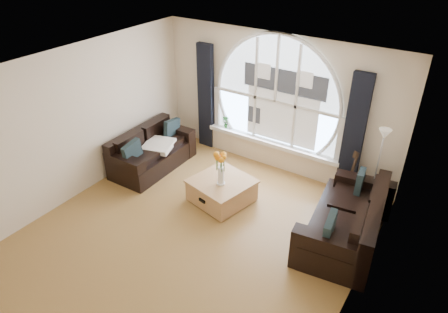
% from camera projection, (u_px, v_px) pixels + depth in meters
% --- Properties ---
extents(ground, '(5.00, 5.50, 0.01)m').
position_uv_depth(ground, '(194.00, 236.00, 6.62)').
color(ground, brown).
rests_on(ground, ground).
extents(ceiling, '(5.00, 5.50, 0.01)m').
position_uv_depth(ceiling, '(186.00, 76.00, 5.25)').
color(ceiling, silver).
rests_on(ceiling, ground).
extents(wall_back, '(5.00, 0.01, 2.70)m').
position_uv_depth(wall_back, '(276.00, 103.00, 7.91)').
color(wall_back, beige).
rests_on(wall_back, ground).
extents(wall_front, '(5.00, 0.01, 2.70)m').
position_uv_depth(wall_front, '(18.00, 289.00, 3.96)').
color(wall_front, beige).
rests_on(wall_front, ground).
extents(wall_left, '(0.01, 5.50, 2.70)m').
position_uv_depth(wall_left, '(76.00, 124.00, 7.12)').
color(wall_left, beige).
rests_on(wall_left, ground).
extents(wall_right, '(0.01, 5.50, 2.70)m').
position_uv_depth(wall_right, '(360.00, 227.00, 4.75)').
color(wall_right, beige).
rests_on(wall_right, ground).
extents(attic_slope, '(0.92, 5.50, 0.72)m').
position_uv_depth(attic_slope, '(349.00, 145.00, 4.39)').
color(attic_slope, silver).
rests_on(attic_slope, ground).
extents(arched_window, '(2.60, 0.06, 2.15)m').
position_uv_depth(arched_window, '(276.00, 90.00, 7.75)').
color(arched_window, silver).
rests_on(arched_window, wall_back).
extents(window_sill, '(2.90, 0.22, 0.08)m').
position_uv_depth(window_sill, '(271.00, 143.00, 8.27)').
color(window_sill, white).
rests_on(window_sill, wall_back).
extents(window_frame, '(2.76, 0.08, 2.15)m').
position_uv_depth(window_frame, '(276.00, 90.00, 7.73)').
color(window_frame, white).
rests_on(window_frame, wall_back).
extents(neighbor_house, '(1.70, 0.02, 1.50)m').
position_uv_depth(neighbor_house, '(283.00, 98.00, 7.73)').
color(neighbor_house, silver).
rests_on(neighbor_house, wall_back).
extents(curtain_left, '(0.35, 0.12, 2.30)m').
position_uv_depth(curtain_left, '(206.00, 97.00, 8.69)').
color(curtain_left, black).
rests_on(curtain_left, ground).
extents(curtain_right, '(0.35, 0.12, 2.30)m').
position_uv_depth(curtain_right, '(354.00, 135.00, 7.17)').
color(curtain_right, black).
rests_on(curtain_right, ground).
extents(sofa_left, '(0.91, 1.77, 0.78)m').
position_uv_depth(sofa_left, '(152.00, 150.00, 8.25)').
color(sofa_left, black).
rests_on(sofa_left, ground).
extents(sofa_right, '(1.24, 2.09, 0.88)m').
position_uv_depth(sofa_right, '(346.00, 219.00, 6.36)').
color(sofa_right, black).
rests_on(sofa_right, ground).
extents(coffee_chest, '(1.15, 1.15, 0.47)m').
position_uv_depth(coffee_chest, '(222.00, 190.00, 7.32)').
color(coffee_chest, tan).
rests_on(coffee_chest, ground).
extents(throw_blanket, '(0.68, 0.68, 0.10)m').
position_uv_depth(throw_blanket, '(159.00, 145.00, 8.20)').
color(throw_blanket, silver).
rests_on(throw_blanket, sofa_left).
extents(vase_flowers, '(0.24, 0.24, 0.70)m').
position_uv_depth(vase_flowers, '(221.00, 165.00, 6.93)').
color(vase_flowers, white).
rests_on(vase_flowers, coffee_chest).
extents(floor_lamp, '(0.24, 0.24, 1.60)m').
position_uv_depth(floor_lamp, '(376.00, 172.00, 6.78)').
color(floor_lamp, '#B2B2B2').
rests_on(floor_lamp, ground).
extents(guitar, '(0.42, 0.35, 1.06)m').
position_uv_depth(guitar, '(353.00, 175.00, 7.21)').
color(guitar, brown).
rests_on(guitar, ground).
extents(potted_plant, '(0.17, 0.15, 0.28)m').
position_uv_depth(potted_plant, '(226.00, 122.00, 8.70)').
color(potted_plant, '#1E6023').
rests_on(potted_plant, window_sill).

